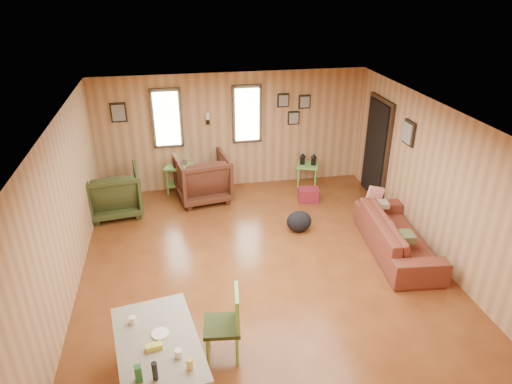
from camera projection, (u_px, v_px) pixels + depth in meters
room at (268, 186)px, 6.98m from camera, size 5.54×6.04×2.44m
sofa at (398, 230)px, 7.34m from camera, size 0.83×2.16×0.82m
recliner_brown at (202, 176)px, 9.03m from camera, size 1.12×1.07×1.02m
recliner_green at (114, 190)px, 8.50m from camera, size 1.06×1.01×0.98m
end_table at (180, 173)px, 9.43m from camera, size 0.67×0.64×0.71m
side_table at (308, 163)px, 9.66m from camera, size 0.58×0.58×0.72m
cooler at (308, 195)px, 9.10m from camera, size 0.43×0.35×0.28m
backpack at (299, 221)px, 8.02m from camera, size 0.52×0.44×0.39m
sofa_pillows at (389, 217)px, 7.57m from camera, size 0.50×1.55×0.32m
dining_table at (158, 347)px, 4.74m from camera, size 1.05×1.51×0.91m
dining_chair at (228, 321)px, 5.27m from camera, size 0.47×0.47×0.94m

